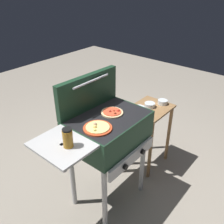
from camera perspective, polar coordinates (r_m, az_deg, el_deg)
name	(u,v)px	position (r m, az deg, el deg)	size (l,w,h in m)	color
ground_plane	(109,195)	(2.57, -0.75, -18.61)	(8.00, 8.00, 0.00)	gray
grill	(107,132)	(2.06, -1.05, -4.69)	(0.96, 0.53, 0.90)	#193823
grill_lid_open	(88,92)	(2.05, -5.52, 4.57)	(0.63, 0.09, 0.30)	#193823
pizza_pepperoni	(112,112)	(2.03, 0.07, -0.06)	(0.18, 0.18, 0.03)	beige
pizza_cheese	(98,128)	(1.84, -3.35, -3.63)	(0.22, 0.22, 0.04)	#C64723
sauce_jar	(68,138)	(1.65, -10.14, -5.87)	(0.07, 0.07, 0.14)	#B77A1E
prep_table	(149,124)	(2.65, 8.48, -2.72)	(0.44, 0.36, 0.71)	olive
topping_bowl_near	(150,105)	(2.56, 8.66, 1.57)	(0.11, 0.11, 0.04)	silver
topping_bowl_far	(139,109)	(2.47, 6.27, 0.64)	(0.12, 0.12, 0.04)	silver
topping_bowl_middle	(163,102)	(2.64, 11.53, 2.22)	(0.10, 0.10, 0.04)	silver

